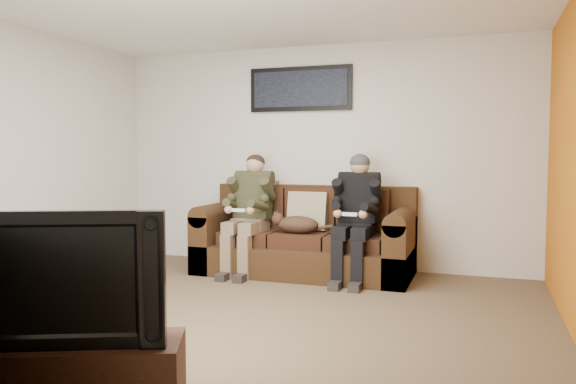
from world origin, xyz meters
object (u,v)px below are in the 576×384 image
at_px(cat, 296,224).
at_px(tv_stand, 53,381).
at_px(sofa, 306,240).
at_px(person_right, 356,209).
at_px(television, 50,276).
at_px(framed_poster, 300,89).
at_px(person_left, 250,206).

relative_size(cat, tv_stand, 0.51).
distance_m(sofa, person_right, 0.75).
height_order(sofa, television, television).
bearing_deg(framed_poster, person_right, -35.61).
bearing_deg(sofa, tv_stand, -92.36).
xyz_separation_m(sofa, cat, (-0.05, -0.23, 0.21)).
xyz_separation_m(framed_poster, television, (0.04, -4.17, -1.36)).
distance_m(person_right, framed_poster, 1.67).
bearing_deg(framed_poster, person_left, -125.22).
bearing_deg(cat, person_left, 176.83).
relative_size(person_left, framed_poster, 1.06).
relative_size(sofa, cat, 3.59).
distance_m(cat, tv_stand, 3.58).
height_order(sofa, tv_stand, sofa).
distance_m(sofa, tv_stand, 3.79).
bearing_deg(tv_stand, television, 0.00).
relative_size(framed_poster, tv_stand, 0.98).
bearing_deg(person_right, television, -102.05).
relative_size(cat, framed_poster, 0.53).
distance_m(sofa, person_left, 0.75).
distance_m(framed_poster, television, 4.38).
height_order(sofa, person_left, person_left).
bearing_deg(person_left, framed_poster, 54.78).
xyz_separation_m(person_right, framed_poster, (-0.81, 0.58, 1.34)).
bearing_deg(tv_stand, person_right, 54.46).
bearing_deg(television, sofa, 64.14).
xyz_separation_m(sofa, person_right, (0.61, -0.20, 0.39)).
bearing_deg(television, framed_poster, 67.11).
bearing_deg(sofa, person_right, -18.00).
distance_m(person_right, tv_stand, 3.71).
xyz_separation_m(framed_poster, tv_stand, (0.04, -4.17, -1.90)).
relative_size(person_right, television, 1.15).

